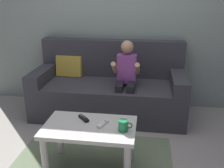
{
  "coord_description": "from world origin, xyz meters",
  "views": [
    {
      "loc": [
        0.4,
        -1.87,
        1.51
      ],
      "look_at": [
        0.05,
        0.63,
        0.62
      ],
      "focal_mm": 41.1,
      "sensor_mm": 36.0,
      "label": 1
    }
  ],
  "objects_px": {
    "couch": "(109,90)",
    "game_remote_black_center": "(84,118)",
    "coffee_mug": "(124,126)",
    "coffee_table": "(90,134)",
    "game_remote_white_near_edge": "(103,124)",
    "person_seated_on_couch": "(126,77)"
  },
  "relations": [
    {
      "from": "person_seated_on_couch",
      "to": "coffee_table",
      "type": "height_order",
      "value": "person_seated_on_couch"
    },
    {
      "from": "coffee_table",
      "to": "couch",
      "type": "bearing_deg",
      "value": 90.72
    },
    {
      "from": "game_remote_black_center",
      "to": "coffee_table",
      "type": "bearing_deg",
      "value": -52.79
    },
    {
      "from": "couch",
      "to": "coffee_table",
      "type": "xyz_separation_m",
      "value": [
        0.01,
        -1.18,
        0.04
      ]
    },
    {
      "from": "coffee_mug",
      "to": "couch",
      "type": "bearing_deg",
      "value": 104.32
    },
    {
      "from": "coffee_table",
      "to": "game_remote_black_center",
      "type": "relative_size",
      "value": 6.22
    },
    {
      "from": "couch",
      "to": "game_remote_white_near_edge",
      "type": "height_order",
      "value": "couch"
    },
    {
      "from": "game_remote_white_near_edge",
      "to": "coffee_mug",
      "type": "distance_m",
      "value": 0.2
    },
    {
      "from": "couch",
      "to": "coffee_mug",
      "type": "height_order",
      "value": "couch"
    },
    {
      "from": "person_seated_on_couch",
      "to": "game_remote_black_center",
      "type": "height_order",
      "value": "person_seated_on_couch"
    },
    {
      "from": "game_remote_black_center",
      "to": "couch",
      "type": "bearing_deg",
      "value": 86.71
    },
    {
      "from": "person_seated_on_couch",
      "to": "game_remote_white_near_edge",
      "type": "relative_size",
      "value": 6.9
    },
    {
      "from": "coffee_table",
      "to": "coffee_mug",
      "type": "relative_size",
      "value": 6.73
    },
    {
      "from": "couch",
      "to": "person_seated_on_couch",
      "type": "xyz_separation_m",
      "value": [
        0.24,
        -0.19,
        0.25
      ]
    },
    {
      "from": "couch",
      "to": "coffee_mug",
      "type": "bearing_deg",
      "value": -75.68
    },
    {
      "from": "person_seated_on_couch",
      "to": "game_remote_black_center",
      "type": "distance_m",
      "value": 0.94
    },
    {
      "from": "couch",
      "to": "game_remote_black_center",
      "type": "bearing_deg",
      "value": -93.29
    },
    {
      "from": "person_seated_on_couch",
      "to": "coffee_mug",
      "type": "relative_size",
      "value": 8.38
    },
    {
      "from": "game_remote_white_near_edge",
      "to": "game_remote_black_center",
      "type": "xyz_separation_m",
      "value": [
        -0.19,
        0.08,
        0.0
      ]
    },
    {
      "from": "coffee_table",
      "to": "game_remote_white_near_edge",
      "type": "relative_size",
      "value": 5.54
    },
    {
      "from": "couch",
      "to": "game_remote_black_center",
      "type": "relative_size",
      "value": 14.9
    },
    {
      "from": "coffee_table",
      "to": "coffee_mug",
      "type": "distance_m",
      "value": 0.33
    }
  ]
}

